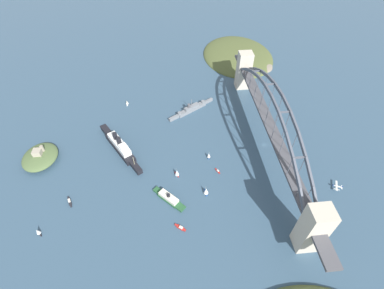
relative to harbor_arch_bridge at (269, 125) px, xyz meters
name	(u,v)px	position (x,y,z in m)	size (l,w,h in m)	color
ground_plane	(264,145)	(0.00, 0.00, -27.84)	(1400.00, 1400.00, 0.00)	#334C60
harbor_arch_bridge	(269,125)	(0.00, 0.00, 0.00)	(286.12, 17.19, 65.56)	#BCB29E
headland_east_shore	(239,56)	(195.41, -14.97, -27.84)	(137.59, 108.47, 18.22)	#4C562D
ocean_liner	(120,146)	(7.78, 154.67, -22.38)	(74.65, 49.80, 18.87)	black
naval_cruiser	(191,109)	(66.13, 73.25, -24.88)	(38.90, 57.93, 17.04)	slate
harbor_ferry_steamer	(169,198)	(-59.73, 105.47, -25.49)	(29.12, 29.33, 7.76)	#23512D
fort_island_mid_harbor	(40,157)	(1.03, 234.41, -23.16)	(40.35, 34.57, 14.94)	#4C6038
seaplane_taxiing_near_bridge	(337,187)	(-62.31, -51.65, -25.56)	(11.45, 8.93, 5.06)	#B7B7B2
small_boat_0	(206,191)	(-56.50, 71.27, -23.81)	(8.07, 4.96, 8.75)	#234C8C
small_boat_1	(209,155)	(-13.06, 62.56, -24.22)	(6.09, 4.10, 7.59)	#234C8C
small_boat_2	(127,102)	(86.53, 152.70, -24.85)	(6.47, 3.56, 6.42)	silver
small_boat_3	(177,173)	(-32.75, 96.58, -23.69)	(7.09, 5.53, 8.88)	#B2231E
small_boat_4	(70,201)	(-53.60, 194.77, -27.06)	(11.91, 6.52, 2.14)	black
small_boat_5	(218,171)	(-31.70, 56.27, -27.14)	(7.11, 4.32, 1.99)	#B2231E
small_boat_6	(38,232)	(-82.30, 213.16, -24.39)	(5.36, 5.16, 7.33)	black
small_boat_7	(180,228)	(-88.49, 97.05, -27.02)	(7.85, 9.42, 2.22)	#B2231E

